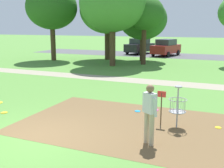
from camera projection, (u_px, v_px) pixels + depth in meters
ground_plane at (32, 139)px, 8.15m from camera, size 160.00×160.00×0.00m
dirt_tee_pad at (121, 123)px, 9.46m from camera, size 6.69×4.85×0.01m
disc_golf_basket at (176, 105)px, 8.92m from camera, size 0.98×0.58×1.39m
player_throwing at (150, 111)px, 7.59m from camera, size 0.48×0.45×1.71m
frisbee_by_tee at (4, 113)px, 10.58m from camera, size 0.26×0.26×0.02m
frisbee_mid_grass at (138, 111)px, 10.75m from camera, size 0.22×0.22×0.02m
frisbee_far_left at (218, 128)px, 9.01m from camera, size 0.20×0.20×0.02m
tree_near_left at (52, 8)px, 26.07m from camera, size 4.82×4.82×7.03m
tree_near_right at (112, 3)px, 22.21m from camera, size 5.37×5.37×7.35m
tree_mid_left at (144, 14)px, 23.17m from camera, size 3.31×3.31×5.74m
tree_far_left at (143, 19)px, 25.77m from camera, size 4.48×4.48×5.79m
tree_far_center at (107, 10)px, 26.61m from camera, size 5.29×5.29×7.02m
parking_lot_strip at (180, 56)px, 30.97m from camera, size 36.00×6.00×0.01m
parked_car_leftmost at (140, 46)px, 33.11m from camera, size 2.77×4.51×1.84m
parked_car_center_left at (166, 47)px, 30.88m from camera, size 2.73×4.50×1.84m
gravel_path at (136, 81)px, 16.87m from camera, size 40.00×1.57×0.00m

